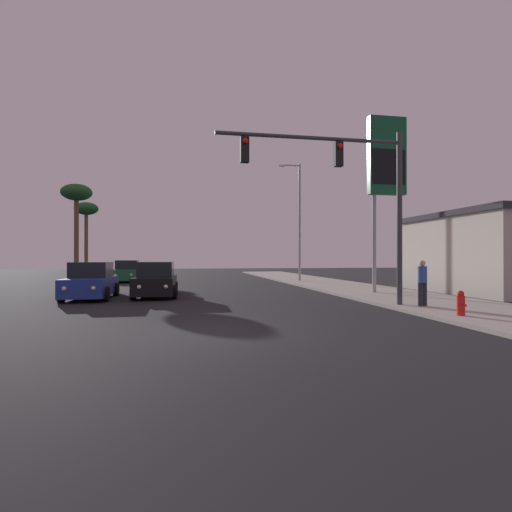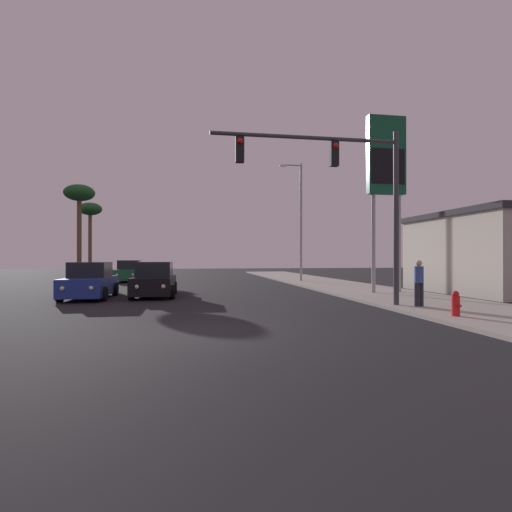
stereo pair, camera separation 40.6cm
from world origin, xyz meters
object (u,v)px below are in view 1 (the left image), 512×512
(car_blue, at_px, (91,282))
(car_green, at_px, (127,272))
(street_lamp, at_px, (298,216))
(pedestrian_on_sidewalk, at_px, (422,281))
(car_black, at_px, (156,281))
(palm_tree_far, at_px, (86,212))
(fire_hydrant, at_px, (461,303))
(traffic_light_mast, at_px, (350,181))
(gas_station_sign, at_px, (387,166))
(palm_tree_mid, at_px, (76,197))

(car_blue, bearing_deg, car_green, -89.41)
(car_blue, xyz_separation_m, street_lamp, (12.86, 10.18, 4.36))
(car_green, height_order, pedestrian_on_sidewalk, pedestrian_on_sidewalk)
(street_lamp, bearing_deg, car_black, -135.75)
(palm_tree_far, bearing_deg, car_green, -64.00)
(pedestrian_on_sidewalk, bearing_deg, palm_tree_far, 121.00)
(car_green, relative_size, fire_hydrant, 5.69)
(car_blue, bearing_deg, fire_hydrant, 145.68)
(traffic_light_mast, relative_size, pedestrian_on_sidewalk, 4.22)
(gas_station_sign, relative_size, fire_hydrant, 11.84)
(traffic_light_mast, bearing_deg, pedestrian_on_sidewalk, -13.23)
(car_green, xyz_separation_m, pedestrian_on_sidewalk, (12.87, -19.25, 0.27))
(street_lamp, relative_size, palm_tree_far, 1.17)
(palm_tree_far, bearing_deg, fire_hydrant, -61.19)
(street_lamp, relative_size, fire_hydrant, 11.84)
(car_green, height_order, street_lamp, street_lamp)
(car_green, distance_m, car_black, 12.98)
(pedestrian_on_sidewalk, bearing_deg, car_black, 146.19)
(car_green, distance_m, car_blue, 13.08)
(car_blue, bearing_deg, street_lamp, -141.60)
(car_green, bearing_deg, traffic_light_mast, 118.25)
(car_green, relative_size, pedestrian_on_sidewalk, 2.59)
(car_black, xyz_separation_m, traffic_light_mast, (7.33, -6.01, 3.95))
(car_blue, relative_size, traffic_light_mast, 0.61)
(car_blue, distance_m, street_lamp, 16.97)
(car_black, distance_m, palm_tree_far, 26.36)
(street_lamp, distance_m, palm_tree_far, 23.64)
(pedestrian_on_sidewalk, distance_m, palm_tree_mid, 27.48)
(gas_station_sign, bearing_deg, palm_tree_far, 128.86)
(palm_tree_far, bearing_deg, car_black, -70.35)
(car_blue, distance_m, palm_tree_far, 26.00)
(car_blue, xyz_separation_m, palm_tree_mid, (-4.26, 14.66, 5.99))
(pedestrian_on_sidewalk, relative_size, palm_tree_far, 0.22)
(gas_station_sign, bearing_deg, pedestrian_on_sidewalk, -106.72)
(car_blue, bearing_deg, gas_station_sign, 178.23)
(car_black, xyz_separation_m, street_lamp, (9.99, 9.73, 4.36))
(car_blue, height_order, pedestrian_on_sidewalk, pedestrian_on_sidewalk)
(palm_tree_mid, bearing_deg, car_blue, -73.81)
(traffic_light_mast, bearing_deg, car_blue, 151.39)
(fire_hydrant, bearing_deg, traffic_light_mast, 127.59)
(pedestrian_on_sidewalk, bearing_deg, palm_tree_mid, 129.24)
(gas_station_sign, distance_m, pedestrian_on_sidewalk, 8.17)
(street_lamp, height_order, pedestrian_on_sidewalk, street_lamp)
(traffic_light_mast, xyz_separation_m, palm_tree_far, (-15.97, 30.22, 1.93))
(car_blue, bearing_deg, traffic_light_mast, 151.42)
(car_green, distance_m, street_lamp, 14.00)
(street_lamp, relative_size, pedestrian_on_sidewalk, 5.39)
(fire_hydrant, bearing_deg, palm_tree_mid, 125.83)
(car_blue, height_order, palm_tree_far, palm_tree_far)
(street_lamp, bearing_deg, pedestrian_on_sidewalk, -90.38)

